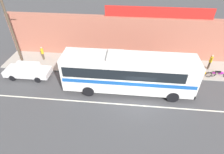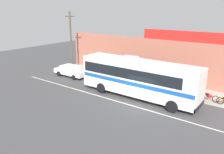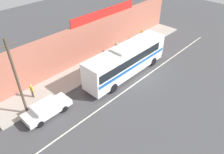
{
  "view_description": "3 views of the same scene",
  "coord_description": "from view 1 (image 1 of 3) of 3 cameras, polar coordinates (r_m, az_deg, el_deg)",
  "views": [
    {
      "loc": [
        -1.1,
        -12.01,
        11.5
      ],
      "look_at": [
        -2.47,
        1.5,
        1.14
      ],
      "focal_mm": 29.53,
      "sensor_mm": 36.0,
      "label": 1
    },
    {
      "loc": [
        8.87,
        -16.19,
        8.09
      ],
      "look_at": [
        -3.85,
        0.98,
        1.55
      ],
      "focal_mm": 35.69,
      "sensor_mm": 36.0,
      "label": 2
    },
    {
      "loc": [
        -17.64,
        -12.2,
        14.79
      ],
      "look_at": [
        -3.76,
        0.87,
        1.17
      ],
      "focal_mm": 34.69,
      "sensor_mm": 36.0,
      "label": 3
    }
  ],
  "objects": [
    {
      "name": "ground_plane",
      "position": [
        16.66,
        8.02,
        -6.76
      ],
      "size": [
        70.0,
        70.0,
        0.0
      ],
      "primitive_type": "plane",
      "color": "#444447"
    },
    {
      "name": "sidewalk_slab",
      "position": [
        20.69,
        7.89,
        3.41
      ],
      "size": [
        30.0,
        3.6,
        0.14
      ],
      "primitive_type": "cube",
      "color": "#A8A399",
      "rests_on": "ground_plane"
    },
    {
      "name": "storefront_facade",
      "position": [
        21.42,
        8.38,
        11.8
      ],
      "size": [
        30.0,
        0.7,
        4.8
      ],
      "primitive_type": "cube",
      "color": "#B26651",
      "rests_on": "ground_plane"
    },
    {
      "name": "storefront_billboard",
      "position": [
        20.51,
        14.22,
        18.83
      ],
      "size": [
        11.1,
        0.12,
        1.1
      ],
      "primitive_type": "cube",
      "color": "red",
      "rests_on": "storefront_facade"
    },
    {
      "name": "road_center_stripe",
      "position": [
        16.09,
        8.05,
        -8.73
      ],
      "size": [
        30.0,
        0.14,
        0.01
      ],
      "primitive_type": "cube",
      "color": "silver",
      "rests_on": "ground_plane"
    },
    {
      "name": "intercity_bus",
      "position": [
        16.23,
        4.84,
        1.64
      ],
      "size": [
        11.56,
        2.62,
        3.78
      ],
      "color": "white",
      "rests_on": "ground_plane"
    },
    {
      "name": "parked_car",
      "position": [
        20.49,
        -24.69,
        1.84
      ],
      "size": [
        4.54,
        1.86,
        1.37
      ],
      "color": "silver",
      "rests_on": "ground_plane"
    },
    {
      "name": "utility_pole",
      "position": [
        20.74,
        -28.48,
        12.01
      ],
      "size": [
        1.6,
        0.22,
        7.68
      ],
      "color": "brown",
      "rests_on": "sidewalk_slab"
    },
    {
      "name": "motorcycle_orange",
      "position": [
        21.44,
        30.35,
        0.95
      ],
      "size": [
        1.94,
        0.56,
        0.94
      ],
      "color": "black",
      "rests_on": "sidewalk_slab"
    },
    {
      "name": "motorcycle_purple",
      "position": [
        20.2,
        21.52,
        1.64
      ],
      "size": [
        1.88,
        0.56,
        0.94
      ],
      "color": "black",
      "rests_on": "sidewalk_slab"
    },
    {
      "name": "motorcycle_blue",
      "position": [
        20.63,
        26.1,
        1.04
      ],
      "size": [
        1.95,
        0.56,
        0.94
      ],
      "color": "black",
      "rests_on": "sidewalk_slab"
    },
    {
      "name": "motorcycle_black",
      "position": [
        19.77,
        18.31,
        1.63
      ],
      "size": [
        1.94,
        0.56,
        0.94
      ],
      "color": "black",
      "rests_on": "sidewalk_slab"
    },
    {
      "name": "pedestrian_near_shop",
      "position": [
        20.51,
        13.58,
        5.8
      ],
      "size": [
        0.3,
        0.48,
        1.68
      ],
      "color": "navy",
      "rests_on": "sidewalk_slab"
    },
    {
      "name": "pedestrian_far_left",
      "position": [
        21.99,
        28.24,
        4.44
      ],
      "size": [
        0.3,
        0.48,
        1.71
      ],
      "color": "brown",
      "rests_on": "sidewalk_slab"
    },
    {
      "name": "pedestrian_by_curb",
      "position": [
        22.5,
        -20.77,
        7.16
      ],
      "size": [
        0.3,
        0.48,
        1.61
      ],
      "color": "brown",
      "rests_on": "sidewalk_slab"
    }
  ]
}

